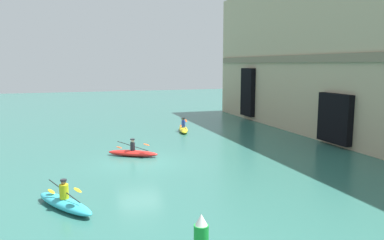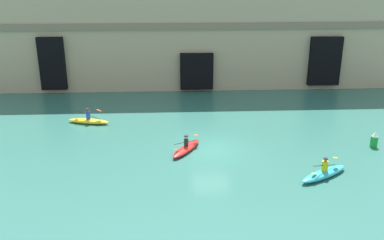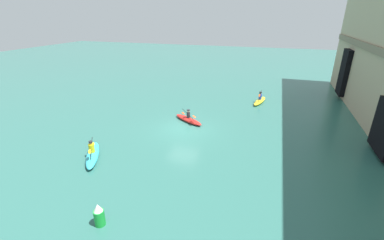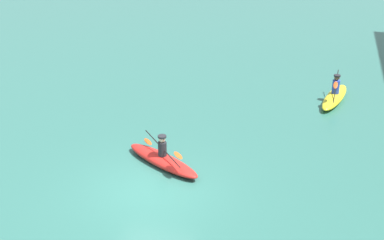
% 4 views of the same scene
% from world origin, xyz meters
% --- Properties ---
extents(ground_plane, '(120.00, 120.00, 0.00)m').
position_xyz_m(ground_plane, '(0.00, 0.00, 0.00)').
color(ground_plane, '#2D665B').
extents(kayak_yellow, '(3.32, 1.43, 1.22)m').
position_xyz_m(kayak_yellow, '(-8.95, 5.48, 0.24)').
color(kayak_yellow, yellow).
rests_on(kayak_yellow, ground).
extents(kayak_red, '(2.29, 3.18, 1.12)m').
position_xyz_m(kayak_red, '(-1.64, -0.11, 0.23)').
color(kayak_red, red).
rests_on(kayak_red, ground).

